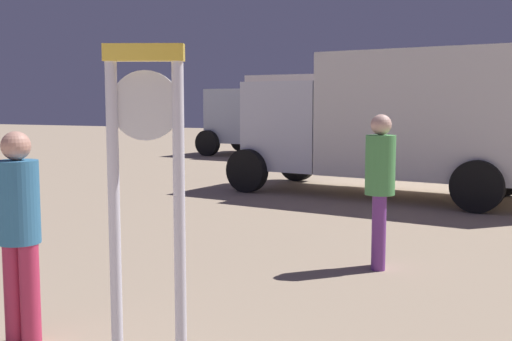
% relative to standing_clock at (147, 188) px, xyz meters
% --- Properties ---
extents(standing_clock, '(0.46, 0.26, 2.21)m').
position_rel_standing_clock_xyz_m(standing_clock, '(0.00, 0.00, 0.00)').
color(standing_clock, silver).
rests_on(standing_clock, ground_plane).
extents(person_near_clock, '(0.32, 0.32, 1.65)m').
position_rel_standing_clock_xyz_m(person_near_clock, '(-1.46, 0.43, -0.44)').
color(person_near_clock, '#C83055').
rests_on(person_near_clock, ground_plane).
extents(person_distant, '(0.33, 0.33, 1.74)m').
position_rel_standing_clock_xyz_m(person_distant, '(0.51, 3.80, -0.39)').
color(person_distant, '#7A3A90').
rests_on(person_distant, ground_plane).
extents(box_truck_near, '(6.80, 3.17, 2.83)m').
position_rel_standing_clock_xyz_m(box_truck_near, '(-0.22, 9.36, 0.19)').
color(box_truck_near, silver).
rests_on(box_truck_near, ground_plane).
extents(box_truck_far, '(6.48, 3.05, 2.77)m').
position_rel_standing_clock_xyz_m(box_truck_far, '(-5.49, 17.06, 0.17)').
color(box_truck_far, silver).
rests_on(box_truck_far, ground_plane).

